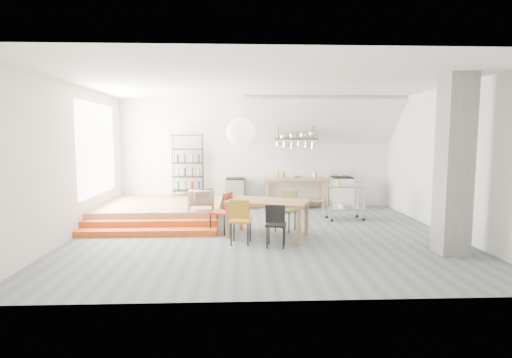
{
  "coord_description": "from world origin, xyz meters",
  "views": [
    {
      "loc": [
        -0.51,
        -8.41,
        2.1
      ],
      "look_at": [
        -0.13,
        0.8,
        1.13
      ],
      "focal_mm": 28.0,
      "sensor_mm": 36.0,
      "label": 1
    }
  ],
  "objects_px": {
    "dining_table": "(268,204)",
    "mini_fridge": "(235,193)",
    "stove": "(341,192)",
    "rolling_cart": "(345,198)"
  },
  "relations": [
    {
      "from": "dining_table",
      "to": "mini_fridge",
      "type": "height_order",
      "value": "mini_fridge"
    },
    {
      "from": "stove",
      "to": "mini_fridge",
      "type": "xyz_separation_m",
      "value": [
        -3.14,
        0.04,
        -0.03
      ]
    },
    {
      "from": "dining_table",
      "to": "rolling_cart",
      "type": "height_order",
      "value": "rolling_cart"
    },
    {
      "from": "stove",
      "to": "dining_table",
      "type": "height_order",
      "value": "stove"
    },
    {
      "from": "stove",
      "to": "mini_fridge",
      "type": "distance_m",
      "value": 3.14
    },
    {
      "from": "mini_fridge",
      "to": "rolling_cart",
      "type": "bearing_deg",
      "value": -31.16
    },
    {
      "from": "stove",
      "to": "mini_fridge",
      "type": "bearing_deg",
      "value": 179.2
    },
    {
      "from": "dining_table",
      "to": "mini_fridge",
      "type": "distance_m",
      "value": 3.48
    },
    {
      "from": "stove",
      "to": "dining_table",
      "type": "distance_m",
      "value": 4.14
    },
    {
      "from": "stove",
      "to": "rolling_cart",
      "type": "relative_size",
      "value": 1.26
    }
  ]
}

